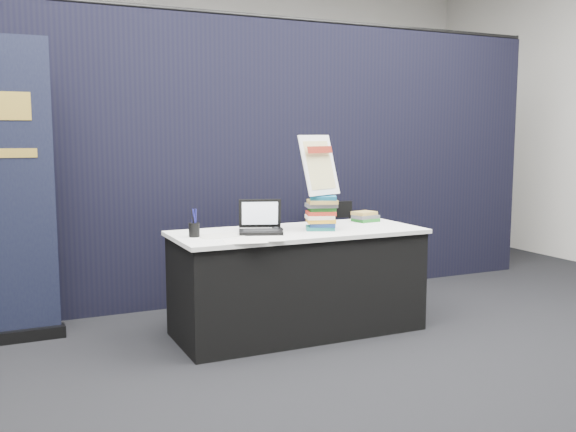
# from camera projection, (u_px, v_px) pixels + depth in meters

# --- Properties ---
(floor) EXTENTS (8.00, 8.00, 0.00)m
(floor) POSITION_uv_depth(u_px,v_px,m) (334.00, 355.00, 4.20)
(floor) COLOR black
(floor) RESTS_ON ground
(wall_back) EXTENTS (8.00, 0.02, 3.50)m
(wall_back) POSITION_uv_depth(u_px,v_px,m) (171.00, 107.00, 7.58)
(wall_back) COLOR beige
(wall_back) RESTS_ON floor
(drape_partition) EXTENTS (6.00, 0.08, 2.40)m
(drape_partition) POSITION_uv_depth(u_px,v_px,m) (245.00, 162.00, 5.49)
(drape_partition) COLOR black
(drape_partition) RESTS_ON floor
(display_table) EXTENTS (1.80, 0.75, 0.75)m
(display_table) POSITION_uv_depth(u_px,v_px,m) (298.00, 281.00, 4.65)
(display_table) COLOR black
(display_table) RESTS_ON floor
(laptop) EXTENTS (0.35, 0.33, 0.23)m
(laptop) POSITION_uv_depth(u_px,v_px,m) (259.00, 225.00, 4.47)
(laptop) COLOR black
(laptop) RESTS_ON display_table
(mouse) EXTENTS (0.09, 0.12, 0.03)m
(mouse) POSITION_uv_depth(u_px,v_px,m) (277.00, 229.00, 4.54)
(mouse) COLOR black
(mouse) RESTS_ON display_table
(brochure_left) EXTENTS (0.32, 0.25, 0.00)m
(brochure_left) POSITION_uv_depth(u_px,v_px,m) (220.00, 235.00, 4.35)
(brochure_left) COLOR silver
(brochure_left) RESTS_ON display_table
(brochure_mid) EXTENTS (0.30, 0.24, 0.00)m
(brochure_mid) POSITION_uv_depth(u_px,v_px,m) (245.00, 241.00, 4.11)
(brochure_mid) COLOR white
(brochure_mid) RESTS_ON display_table
(brochure_right) EXTENTS (0.35, 0.28, 0.00)m
(brochure_right) POSITION_uv_depth(u_px,v_px,m) (260.00, 239.00, 4.19)
(brochure_right) COLOR white
(brochure_right) RESTS_ON display_table
(pen_cup) EXTENTS (0.07, 0.07, 0.09)m
(pen_cup) POSITION_uv_depth(u_px,v_px,m) (194.00, 230.00, 4.29)
(pen_cup) COLOR black
(pen_cup) RESTS_ON display_table
(book_stack_tall) EXTENTS (0.24, 0.22, 0.25)m
(book_stack_tall) POSITION_uv_depth(u_px,v_px,m) (321.00, 213.00, 4.59)
(book_stack_tall) COLOR #1C6C67
(book_stack_tall) RESTS_ON display_table
(book_stack_short) EXTENTS (0.20, 0.17, 0.08)m
(book_stack_short) POSITION_uv_depth(u_px,v_px,m) (365.00, 216.00, 5.05)
(book_stack_short) COLOR #1B6820
(book_stack_short) RESTS_ON display_table
(info_sign) EXTENTS (0.35, 0.24, 0.45)m
(info_sign) POSITION_uv_depth(u_px,v_px,m) (319.00, 166.00, 4.58)
(info_sign) COLOR black
(info_sign) RESTS_ON book_stack_tall
(stacking_chair) EXTENTS (0.44, 0.45, 0.85)m
(stacking_chair) POSITION_uv_depth(u_px,v_px,m) (340.00, 246.00, 5.57)
(stacking_chair) COLOR black
(stacking_chair) RESTS_ON floor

